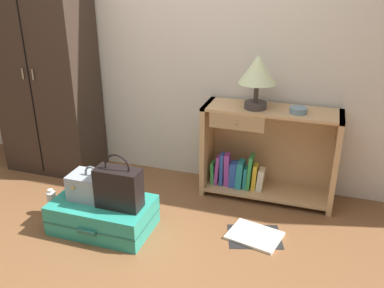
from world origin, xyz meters
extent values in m
plane|color=brown|center=(0.00, 0.00, 0.00)|extent=(9.00, 9.00, 0.00)
cube|color=beige|center=(0.00, 1.50, 1.30)|extent=(6.40, 0.10, 2.60)
cube|color=#33261E|center=(-1.23, 1.20, 0.95)|extent=(0.82, 0.45, 1.90)
cube|color=black|center=(-1.23, 0.98, 0.95)|extent=(0.01, 0.01, 1.80)
cylinder|color=gray|center=(-1.28, 0.97, 0.95)|extent=(0.01, 0.01, 0.09)
cylinder|color=gray|center=(-1.18, 0.97, 0.95)|extent=(0.01, 0.01, 0.09)
cube|color=tan|center=(0.24, 1.25, 0.38)|extent=(0.04, 0.34, 0.76)
cube|color=tan|center=(1.26, 1.25, 0.38)|extent=(0.04, 0.34, 0.76)
cube|color=tan|center=(0.75, 1.25, 0.75)|extent=(1.06, 0.34, 0.02)
cube|color=tan|center=(0.75, 1.25, 0.06)|extent=(0.98, 0.34, 0.02)
cube|color=tan|center=(0.75, 1.41, 0.38)|extent=(0.98, 0.01, 0.74)
cube|color=#A68259|center=(0.51, 1.09, 0.68)|extent=(0.42, 0.02, 0.12)
sphere|color=#9E844C|center=(0.51, 1.08, 0.68)|extent=(0.02, 0.02, 0.02)
cube|color=green|center=(0.31, 1.23, 0.16)|extent=(0.04, 0.10, 0.19)
cube|color=purple|center=(0.34, 1.23, 0.19)|extent=(0.05, 0.10, 0.26)
cube|color=#2D51B2|center=(0.38, 1.23, 0.21)|extent=(0.03, 0.09, 0.28)
cube|color=purple|center=(0.43, 1.23, 0.21)|extent=(0.05, 0.08, 0.28)
cube|color=#2D51B2|center=(0.48, 1.23, 0.17)|extent=(0.06, 0.10, 0.21)
cube|color=teal|center=(0.54, 1.23, 0.18)|extent=(0.06, 0.12, 0.23)
cube|color=teal|center=(0.58, 1.23, 0.16)|extent=(0.03, 0.10, 0.19)
cube|color=green|center=(0.62, 1.23, 0.21)|extent=(0.05, 0.12, 0.30)
cube|color=gold|center=(0.66, 1.23, 0.18)|extent=(0.04, 0.09, 0.22)
cube|color=beige|center=(0.71, 1.23, 0.16)|extent=(0.06, 0.10, 0.19)
cylinder|color=#3D3838|center=(0.63, 1.22, 0.79)|extent=(0.17, 0.17, 0.05)
cylinder|color=#3D3838|center=(0.63, 1.22, 0.89)|extent=(0.04, 0.04, 0.15)
cone|color=beige|center=(0.63, 1.22, 1.07)|extent=(0.28, 0.28, 0.21)
cylinder|color=slate|center=(0.95, 1.21, 0.79)|extent=(0.13, 0.13, 0.04)
cube|color=teal|center=(-0.30, 0.42, 0.11)|extent=(0.71, 0.43, 0.22)
cube|color=#235E52|center=(-0.30, 0.42, 0.11)|extent=(0.72, 0.44, 0.01)
cube|color=#235E52|center=(-0.30, 0.20, 0.11)|extent=(0.14, 0.02, 0.03)
cube|color=#8E99A3|center=(-0.38, 0.45, 0.32)|extent=(0.33, 0.20, 0.19)
torus|color=slate|center=(-0.38, 0.45, 0.43)|extent=(0.11, 0.02, 0.11)
cube|color=tan|center=(-0.47, 0.34, 0.35)|extent=(0.02, 0.01, 0.02)
cube|color=tan|center=(-0.29, 0.34, 0.35)|extent=(0.02, 0.01, 0.02)
cube|color=black|center=(-0.14, 0.40, 0.37)|extent=(0.32, 0.15, 0.29)
torus|color=black|center=(-0.14, 0.40, 0.53)|extent=(0.19, 0.01, 0.19)
cylinder|color=white|center=(-0.76, 0.46, 0.10)|extent=(0.07, 0.07, 0.19)
cylinder|color=silver|center=(-0.76, 0.46, 0.20)|extent=(0.04, 0.04, 0.02)
cube|color=white|center=(0.77, 0.66, 0.01)|extent=(0.41, 0.34, 0.02)
cube|color=black|center=(0.77, 0.66, 0.00)|extent=(0.44, 0.38, 0.01)
camera|label=1|loc=(1.10, -1.79, 1.76)|focal=38.58mm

